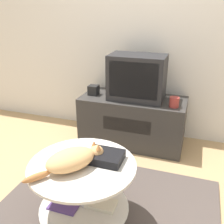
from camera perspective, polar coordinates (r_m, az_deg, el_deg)
ground_plane at (r=2.05m, az=-2.42°, el=-22.86°), size 12.00×12.00×0.00m
wall_back at (r=2.94m, az=8.73°, el=19.30°), size 8.00×0.05×2.60m
rug at (r=2.05m, az=-2.43°, el=-22.66°), size 1.63×1.47×0.02m
tv_stand at (r=2.89m, az=4.47°, el=-1.86°), size 1.11×0.49×0.53m
tv at (r=2.70m, az=5.46°, el=7.48°), size 0.56×0.33×0.46m
speaker at (r=2.88m, az=-4.03°, el=4.80°), size 0.10×0.10×0.10m
mug at (r=2.59m, az=13.38°, el=2.11°), size 0.09×0.09×0.10m
coffee_table at (r=1.82m, az=-6.19°, el=-15.80°), size 0.70×0.70×0.49m
dvd_box at (r=1.73m, az=-1.42°, el=-9.74°), size 0.22×0.18×0.06m
cat at (r=1.66m, az=-8.59°, el=-10.13°), size 0.37×0.46×0.13m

